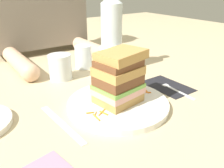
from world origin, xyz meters
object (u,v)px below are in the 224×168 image
Objects in this scene: napkin_dark at (167,86)px; juice_glass at (110,61)px; main_plate at (119,104)px; fork at (172,88)px; water_bottle at (112,33)px; knife at (63,124)px; empty_tumbler_1 at (60,67)px; empty_tumbler_0 at (83,57)px; sandwich at (119,78)px.

napkin_dark is 1.63× the size of juice_glass.
main_plate reaches higher than napkin_dark.
fork is (0.20, -0.01, -0.00)m from main_plate.
knife is at bearing -142.61° from water_bottle.
water_bottle is 0.21m from empty_tumbler_1.
napkin_dark is 0.02m from fork.
empty_tumbler_0 reaches higher than knife.
fork is 0.53× the size of water_bottle.
sandwich is at bearing -120.15° from juice_glass.
water_bottle is 3.62× the size of empty_tumbler_0.
fork is at bearing -93.67° from napkin_dark.
fork is 1.97× the size of empty_tumbler_1.
empty_tumbler_0 reaches higher than fork.
empty_tumbler_1 is at bearing 162.86° from juice_glass.
water_bottle reaches higher than knife.
main_plate is 0.85× the size of water_bottle.
napkin_dark is 0.36m from knife.
sandwich is at bearing 178.07° from fork.
empty_tumbler_0 is (-0.05, 0.11, -0.00)m from juice_glass.
knife is 0.29m from empty_tumbler_1.
empty_tumbler_1 is (-0.04, 0.27, 0.03)m from main_plate.
empty_tumbler_0 is at bearing 128.75° from water_bottle.
sandwich reaches higher than fork.
knife is 2.37× the size of empty_tumbler_1.
empty_tumbler_0 is at bearing 116.52° from juice_glass.
empty_tumbler_1 is at bearing 131.41° from fork.
juice_glass is 0.18m from empty_tumbler_1.
fork reaches higher than napkin_dark.
empty_tumbler_1 reaches higher than napkin_dark.
sandwich is 1.62× the size of empty_tumbler_0.
main_plate reaches higher than fork.
juice_glass is 1.12× the size of empty_tumbler_1.
water_bottle is 3.71× the size of empty_tumbler_1.
knife is (-0.36, 0.01, -0.00)m from fork.
water_bottle is at bearing -51.25° from empty_tumbler_0.
juice_glass is (-0.08, 0.20, 0.04)m from napkin_dark.
empty_tumbler_0 is (-0.07, 0.09, -0.10)m from water_bottle.
sandwich is at bearing 16.42° from main_plate.
empty_tumbler_0 is (0.08, 0.33, 0.04)m from main_plate.
empty_tumbler_1 is (-0.25, 0.28, 0.04)m from fork.
sandwich is 1.47× the size of juice_glass.
empty_tumbler_0 is at bearing 53.96° from knife.
juice_glass is at bearing 110.73° from napkin_dark.
sandwich reaches higher than empty_tumbler_1.
knife is at bearing 177.92° from fork.
juice_glass reaches higher than napkin_dark.
fork is at bearing -48.59° from empty_tumbler_1.
sandwich reaches higher than main_plate.
juice_glass reaches higher than empty_tumbler_1.
juice_glass reaches higher than empty_tumbler_0.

